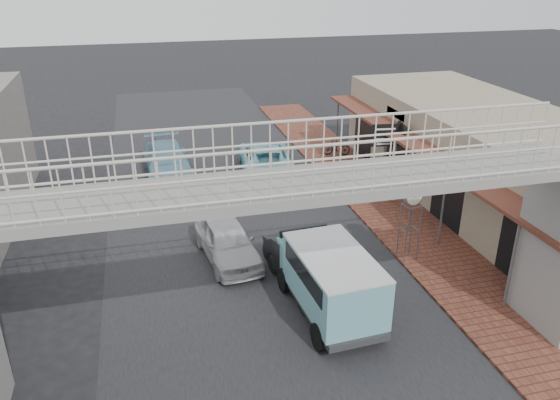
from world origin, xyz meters
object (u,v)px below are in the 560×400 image
angkot_curb (265,158)px  street_clock (412,199)px  angkot_van (330,275)px  angkot_far (167,161)px  motorcycle_near (344,181)px  white_hatchback (227,241)px  arrow_sign (404,135)px  dark_sedan (308,269)px  motorcycle_far (336,147)px

angkot_curb → street_clock: bearing=113.2°
angkot_van → angkot_far: bearing=103.2°
angkot_van → motorcycle_near: 9.37m
angkot_curb → street_clock: size_ratio=1.98×
white_hatchback → motorcycle_near: size_ratio=2.09×
angkot_van → arrow_sign: (6.07, 7.77, 1.45)m
white_hatchback → dark_sedan: (2.17, -2.55, 0.02)m
white_hatchback → angkot_curb: size_ratio=0.76×
white_hatchback → motorcycle_far: 12.02m
angkot_far → street_clock: 13.04m
dark_sedan → arrow_sign: (6.28, 6.28, 2.08)m
dark_sedan → motorcycle_near: (3.91, 7.09, -0.10)m
angkot_curb → white_hatchback: bearing=75.4°
dark_sedan → motorcycle_near: 8.10m
dark_sedan → angkot_van: 1.63m
street_clock → arrow_sign: 5.96m
arrow_sign → motorcycle_near: bearing=168.0°
white_hatchback → angkot_curb: (3.28, 8.14, 0.05)m
angkot_curb → arrow_sign: arrow_sign is taller
motorcycle_near → arrow_sign: arrow_sign is taller
street_clock → angkot_van: bearing=-153.8°
angkot_curb → angkot_van: size_ratio=1.21×
angkot_curb → arrow_sign: 7.10m
white_hatchback → motorcycle_far: size_ratio=2.76×
motorcycle_far → arrow_sign: size_ratio=0.44×
angkot_van → arrow_sign: 9.96m
angkot_van → arrow_sign: size_ratio=1.33×
angkot_curb → motorcycle_far: (4.20, 1.26, -0.20)m
motorcycle_near → motorcycle_far: bearing=-1.6°
white_hatchback → street_clock: (6.08, -1.72, 1.65)m
angkot_far → arrow_sign: 11.32m
dark_sedan → angkot_curb: (1.11, 10.69, 0.03)m
angkot_van → motorcycle_near: angkot_van is taller
angkot_curb → arrow_sign: bearing=146.9°
white_hatchback → motorcycle_far: white_hatchback is taller
white_hatchback → angkot_curb: bearing=61.0°
white_hatchback → motorcycle_near: bearing=29.7°
angkot_van → motorcycle_far: 14.40m
street_clock → motorcycle_far: bearing=76.9°
motorcycle_far → street_clock: size_ratio=0.55×
dark_sedan → white_hatchback: bearing=123.2°
dark_sedan → angkot_van: angkot_van is taller
angkot_curb → angkot_far: 4.79m
angkot_far → angkot_van: 13.41m
street_clock → angkot_far: bearing=119.8°
dark_sedan → street_clock: (3.91, 0.83, 1.63)m
white_hatchback → dark_sedan: 3.35m
angkot_van → motorcycle_far: angkot_van is taller
angkot_curb → angkot_far: size_ratio=1.03×
motorcycle_near → angkot_van: bearing=171.1°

